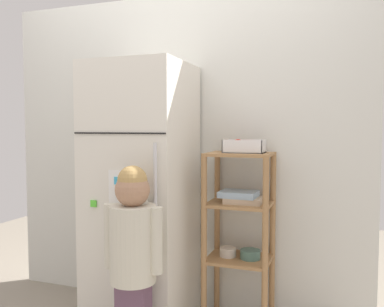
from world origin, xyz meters
TOP-DOWN VIEW (x-y plane):
  - kitchen_wall_back at (0.00, 0.34)m, footprint 2.57×0.03m
  - refrigerator at (-0.12, 0.02)m, footprint 0.59×0.61m
  - child_standing at (0.04, -0.40)m, footprint 0.33×0.25m
  - pantry_shelf_unit at (0.49, 0.14)m, footprint 0.40×0.33m
  - fruit_bin at (0.50, 0.14)m, footprint 0.24×0.16m

SIDE VIEW (x-z plane):
  - child_standing at x=0.04m, z-range 0.11..1.14m
  - pantry_shelf_unit at x=0.49m, z-range 0.12..1.20m
  - refrigerator at x=-0.12m, z-range 0.00..1.62m
  - kitchen_wall_back at x=0.00m, z-range 0.00..2.12m
  - fruit_bin at x=0.50m, z-range 1.07..1.16m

